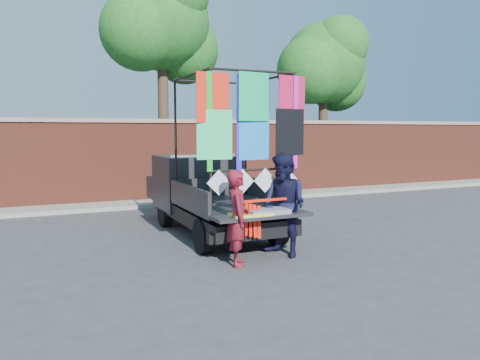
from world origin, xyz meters
name	(u,v)px	position (x,y,z in m)	size (l,w,h in m)	color
ground	(231,256)	(0.00, 0.00, 0.00)	(90.00, 90.00, 0.00)	#38383A
brick_wall	(143,160)	(0.00, 7.00, 1.33)	(30.00, 0.45, 2.61)	brown
curb	(149,203)	(0.00, 6.30, 0.06)	(30.00, 1.20, 0.12)	gray
tree_mid	(163,27)	(1.02, 8.12, 5.70)	(4.20, 3.30, 7.73)	#38281C
tree_right	(326,66)	(7.52, 8.12, 4.75)	(4.20, 3.30, 6.62)	#38281C
pickup_truck	(204,193)	(0.40, 2.49, 0.83)	(2.10, 5.26, 3.31)	black
woman	(238,218)	(-0.10, -0.53, 0.81)	(0.59, 0.39, 1.61)	maroon
man	(284,205)	(0.89, -0.35, 0.92)	(0.90, 0.70, 1.85)	black
streamer_bundle	(256,212)	(0.29, -0.45, 0.86)	(0.98, 0.10, 0.68)	#FF220D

